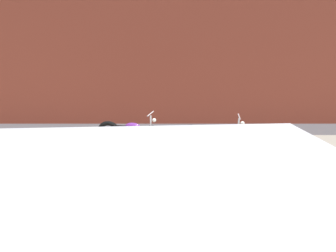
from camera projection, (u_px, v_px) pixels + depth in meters
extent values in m
plane|color=#47474C|center=(151.00, 186.00, 5.78)|extent=(80.00, 80.00, 0.00)
cube|color=gray|center=(155.00, 155.00, 7.46)|extent=(36.00, 3.50, 0.01)
cube|color=brown|center=(158.00, 59.00, 10.17)|extent=(36.00, 0.50, 4.69)
torus|color=black|center=(152.00, 137.00, 7.84)|extent=(0.68, 0.22, 0.68)
torus|color=black|center=(109.00, 133.00, 8.10)|extent=(0.74, 0.28, 0.73)
cylinder|color=silver|center=(130.00, 134.00, 7.96)|extent=(1.22, 0.32, 0.06)
cube|color=#99999E|center=(128.00, 135.00, 7.99)|extent=(0.36, 0.28, 0.28)
ellipsoid|color=#6B2D93|center=(133.00, 126.00, 7.88)|extent=(0.47, 0.28, 0.20)
ellipsoid|color=#6B2D93|center=(111.00, 131.00, 8.07)|extent=(0.47, 0.27, 0.10)
cube|color=black|center=(121.00, 128.00, 7.97)|extent=(0.32, 0.26, 0.08)
cylinder|color=silver|center=(151.00, 126.00, 7.76)|extent=(0.05, 0.05, 0.62)
cylinder|color=silver|center=(151.00, 114.00, 7.67)|extent=(0.16, 0.57, 0.03)
sphere|color=white|center=(154.00, 120.00, 7.69)|extent=(0.11, 0.11, 0.11)
cylinder|color=silver|center=(122.00, 136.00, 8.20)|extent=(0.55, 0.18, 0.06)
torus|color=black|center=(239.00, 141.00, 7.52)|extent=(0.68, 0.19, 0.68)
torus|color=black|center=(191.00, 138.00, 7.71)|extent=(0.74, 0.24, 0.73)
cylinder|color=silver|center=(215.00, 138.00, 7.61)|extent=(1.23, 0.25, 0.06)
cube|color=#99999E|center=(212.00, 139.00, 7.63)|extent=(0.35, 0.27, 0.28)
ellipsoid|color=blue|center=(218.00, 130.00, 7.53)|extent=(0.46, 0.26, 0.20)
ellipsoid|color=blue|center=(193.00, 136.00, 7.69)|extent=(0.46, 0.25, 0.10)
cube|color=black|center=(204.00, 131.00, 7.60)|extent=(0.31, 0.24, 0.08)
cylinder|color=silver|center=(238.00, 130.00, 7.44)|extent=(0.05, 0.05, 0.62)
cylinder|color=silver|center=(239.00, 116.00, 7.35)|extent=(0.12, 0.58, 0.03)
sphere|color=white|center=(243.00, 123.00, 7.38)|extent=(0.11, 0.11, 0.11)
cylinder|color=silver|center=(203.00, 140.00, 7.83)|extent=(0.55, 0.15, 0.06)
cube|color=red|center=(19.00, 218.00, 2.30)|extent=(3.59, 0.27, 0.44)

